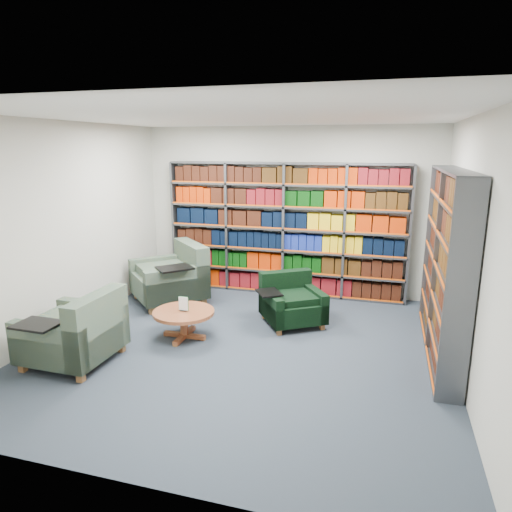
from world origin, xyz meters
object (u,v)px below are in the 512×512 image
(chair_green_right, at_px, (291,303))
(chair_teal_left, at_px, (175,278))
(chair_teal_front, at_px, (79,335))
(coffee_table, at_px, (184,316))

(chair_green_right, bearing_deg, chair_teal_left, 168.67)
(chair_teal_left, xyz_separation_m, chair_green_right, (2.01, -0.40, -0.09))
(chair_teal_front, bearing_deg, coffee_table, 48.13)
(chair_teal_left, xyz_separation_m, coffee_table, (0.78, -1.35, -0.08))
(chair_teal_front, bearing_deg, chair_green_right, 42.43)
(chair_green_right, relative_size, coffee_table, 1.33)
(chair_teal_front, distance_m, coffee_table, 1.31)
(chair_green_right, relative_size, chair_teal_front, 0.97)
(chair_teal_left, bearing_deg, chair_teal_front, -92.27)
(chair_teal_left, relative_size, chair_teal_front, 1.32)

